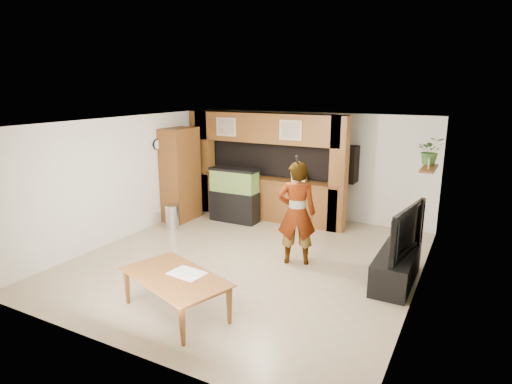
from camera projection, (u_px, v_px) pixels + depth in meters
The scene contains 20 objects.
floor at pixel (248, 260), 8.14m from camera, with size 6.50×6.50×0.00m, color tan.
ceiling at pixel (248, 122), 7.51m from camera, with size 6.50×6.50×0.00m, color white.
wall_back at pixel (311, 165), 10.61m from camera, with size 6.00×6.00×0.00m, color silver.
wall_left at pixel (126, 178), 9.19m from camera, with size 6.50×6.50×0.00m, color silver.
wall_right at pixel (421, 217), 6.46m from camera, with size 6.50×6.50×0.00m, color silver.
partition at pixel (266, 166), 10.52m from camera, with size 4.20×0.99×2.60m.
wall_clock at pixel (157, 144), 9.89m from camera, with size 0.05×0.25×0.25m.
wall_shelf at pixel (429, 168), 8.11m from camera, with size 0.25×0.90×0.04m, color brown.
pantry_cabinet at pixel (181, 175), 10.37m from camera, with size 0.56×0.92×2.25m, color brown.
trash_can at pixel (172, 217), 9.88m from camera, with size 0.30×0.30×0.55m, color #B2B2B7.
aquarium at pixel (234, 196), 10.32m from camera, with size 1.19×0.45×1.32m.
tv_stand at pixel (396, 268), 7.16m from camera, with size 0.58×1.57×0.52m, color black.
television at pixel (399, 230), 7.00m from camera, with size 1.43×0.19×0.82m, color black.
photo_frame at pixel (429, 164), 7.95m from camera, with size 0.03×0.14×0.19m, color tan.
potted_plant at pixel (431, 151), 8.32m from camera, with size 0.49×0.42×0.54m, color #376528.
person at pixel (297, 213), 7.79m from camera, with size 0.70×0.46×1.93m, color tan.
microphone at pixel (297, 160), 7.39m from camera, with size 0.04×0.04×0.17m, color black.
dining_table at pixel (174, 295), 6.15m from camera, with size 1.67×0.93×0.59m, color brown.
newspaper_a at pixel (187, 273), 6.17m from camera, with size 0.51×0.37×0.01m, color silver.
counter_box at pixel (299, 177), 9.96m from camera, with size 0.33×0.22×0.22m, color tan.
Camera 1 is at (3.69, -6.63, 3.23)m, focal length 30.00 mm.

